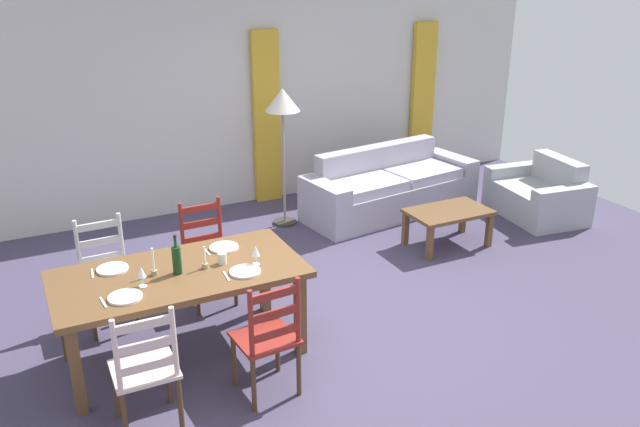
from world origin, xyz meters
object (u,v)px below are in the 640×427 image
object	(u,v)px
dining_chair_near_left	(146,370)
dining_chair_far_right	(207,253)
couch	(388,189)
dining_chair_far_left	(106,274)
armchair_upholstered	(541,196)
coffee_cup_primary	(222,258)
standing_lamp	(283,108)
wine_glass_near_right	(256,252)
wine_glass_near_left	(141,273)
dining_table	(179,281)
wine_bottle	(177,259)
coffee_table	(448,216)
dining_chair_near_right	(268,338)

from	to	relation	value
dining_chair_near_left	dining_chair_far_right	xyz separation A→B (m)	(0.90, 1.56, 0.00)
dining_chair_far_right	couch	xyz separation A→B (m)	(2.74, 1.24, -0.19)
dining_chair_far_left	armchair_upholstered	world-z (taller)	dining_chair_far_left
dining_chair_far_right	coffee_cup_primary	distance (m)	0.88
coffee_cup_primary	standing_lamp	distance (m)	2.76
wine_glass_near_right	armchair_upholstered	size ratio (longest dim) A/B	0.13
wine_glass_near_left	dining_table	bearing A→B (deg)	22.98
dining_table	wine_bottle	distance (m)	0.21
coffee_cup_primary	coffee_table	xyz separation A→B (m)	(2.86, 0.83, -0.44)
dining_chair_near_left	couch	bearing A→B (deg)	37.61
dining_chair_far_left	coffee_table	bearing A→B (deg)	0.51
dining_chair_near_left	wine_glass_near_right	size ratio (longest dim) A/B	5.96
dining_chair_far_left	wine_glass_near_left	world-z (taller)	dining_chair_far_left
dining_table	coffee_table	distance (m)	3.32
wine_bottle	armchair_upholstered	world-z (taller)	wine_bottle
dining_chair_far_right	couch	world-z (taller)	dining_chair_far_right
couch	coffee_table	xyz separation A→B (m)	(0.02, -1.21, 0.06)
couch	coffee_table	world-z (taller)	couch
standing_lamp	coffee_cup_primary	bearing A→B (deg)	-123.87
wine_glass_near_left	wine_bottle	bearing A→B (deg)	18.38
dining_table	wine_bottle	bearing A→B (deg)	-112.08
wine_bottle	coffee_cup_primary	world-z (taller)	wine_bottle
coffee_cup_primary	armchair_upholstered	world-z (taller)	coffee_cup_primary
wine_glass_near_right	dining_chair_far_left	bearing A→B (deg)	137.46
dining_chair_near_right	wine_glass_near_left	world-z (taller)	dining_chair_near_right
wine_bottle	couch	size ratio (longest dim) A/B	0.13
dining_chair_far_left	wine_glass_near_right	size ratio (longest dim) A/B	5.96
dining_chair_far_left	dining_chair_far_right	distance (m)	0.90
dining_chair_far_left	standing_lamp	xyz separation A→B (m)	(2.29, 1.43, 0.93)
wine_glass_near_left	wine_glass_near_right	size ratio (longest dim) A/B	1.00
dining_chair_far_right	standing_lamp	world-z (taller)	standing_lamp
dining_chair_near_right	coffee_table	distance (m)	3.21
dining_table	coffee_cup_primary	distance (m)	0.37
dining_table	couch	size ratio (longest dim) A/B	0.80
wine_glass_near_right	standing_lamp	xyz separation A→B (m)	(1.27, 2.37, 0.55)
wine_bottle	wine_glass_near_right	bearing A→B (deg)	-11.91
coffee_table	armchair_upholstered	xyz separation A→B (m)	(1.61, 0.24, -0.11)
wine_glass_near_left	wine_glass_near_right	distance (m)	0.88
armchair_upholstered	wine_glass_near_right	bearing A→B (deg)	-164.04
wine_glass_near_left	coffee_table	distance (m)	3.66
dining_chair_near_left	couch	world-z (taller)	dining_chair_near_left
dining_table	standing_lamp	size ratio (longest dim) A/B	1.16
dining_table	wine_glass_near_right	world-z (taller)	wine_glass_near_right
wine_glass_near_left	dining_chair_near_right	bearing A→B (deg)	-42.27
coffee_table	standing_lamp	size ratio (longest dim) A/B	0.55
dining_table	standing_lamp	world-z (taller)	standing_lamp
dining_chair_far_right	wine_bottle	size ratio (longest dim) A/B	3.04
couch	wine_bottle	bearing A→B (deg)	-147.22
dining_chair_far_left	coffee_cup_primary	size ratio (longest dim) A/B	10.67
wine_bottle	wine_glass_near_right	xyz separation A→B (m)	(0.59, -0.12, -0.01)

